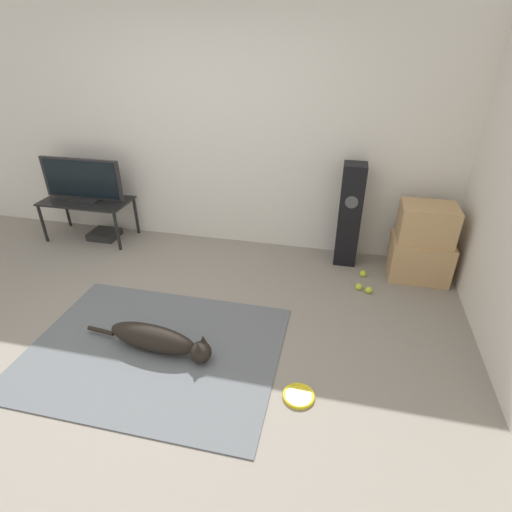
# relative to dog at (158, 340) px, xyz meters

# --- Properties ---
(ground_plane) EXTENTS (12.00, 12.00, 0.00)m
(ground_plane) POSITION_rel_dog_xyz_m (-0.09, -0.08, -0.12)
(ground_plane) COLOR gray
(wall_back) EXTENTS (8.00, 0.06, 2.55)m
(wall_back) POSITION_rel_dog_xyz_m (-0.09, 2.02, 1.16)
(wall_back) COLOR silver
(wall_back) RESTS_ON ground_plane
(area_rug) EXTENTS (1.98, 1.49, 0.01)m
(area_rug) POSITION_rel_dog_xyz_m (-0.05, -0.00, -0.11)
(area_rug) COLOR slate
(area_rug) RESTS_ON ground_plane
(dog) EXTENTS (1.11, 0.26, 0.22)m
(dog) POSITION_rel_dog_xyz_m (0.00, 0.00, 0.00)
(dog) COLOR black
(dog) RESTS_ON area_rug
(frisbee) EXTENTS (0.23, 0.23, 0.03)m
(frisbee) POSITION_rel_dog_xyz_m (1.13, -0.21, -0.10)
(frisbee) COLOR yellow
(frisbee) RESTS_ON ground_plane
(cardboard_box_lower) EXTENTS (0.58, 0.43, 0.41)m
(cardboard_box_lower) POSITION_rel_dog_xyz_m (2.12, 1.63, 0.09)
(cardboard_box_lower) COLOR tan
(cardboard_box_lower) RESTS_ON ground_plane
(cardboard_box_upper) EXTENTS (0.51, 0.38, 0.37)m
(cardboard_box_upper) POSITION_rel_dog_xyz_m (2.11, 1.63, 0.48)
(cardboard_box_upper) COLOR tan
(cardboard_box_upper) RESTS_ON cardboard_box_lower
(floor_speaker) EXTENTS (0.23, 0.23, 1.09)m
(floor_speaker) POSITION_rel_dog_xyz_m (1.38, 1.77, 0.43)
(floor_speaker) COLOR black
(floor_speaker) RESTS_ON ground_plane
(tv_stand) EXTENTS (1.03, 0.51, 0.48)m
(tv_stand) POSITION_rel_dog_xyz_m (-1.64, 1.69, 0.31)
(tv_stand) COLOR black
(tv_stand) RESTS_ON ground_plane
(tv) EXTENTS (0.97, 0.20, 0.49)m
(tv) POSITION_rel_dog_xyz_m (-1.64, 1.69, 0.61)
(tv) COLOR #232326
(tv) RESTS_ON tv_stand
(tennis_ball_by_boxes) EXTENTS (0.07, 0.07, 0.07)m
(tennis_ball_by_boxes) POSITION_rel_dog_xyz_m (1.54, 1.23, -0.08)
(tennis_ball_by_boxes) COLOR #C6E033
(tennis_ball_by_boxes) RESTS_ON ground_plane
(tennis_ball_near_speaker) EXTENTS (0.07, 0.07, 0.07)m
(tennis_ball_near_speaker) POSITION_rel_dog_xyz_m (1.63, 1.19, -0.08)
(tennis_ball_near_speaker) COLOR #C6E033
(tennis_ball_near_speaker) RESTS_ON ground_plane
(tennis_ball_loose_on_carpet) EXTENTS (0.07, 0.07, 0.07)m
(tennis_ball_loose_on_carpet) POSITION_rel_dog_xyz_m (1.58, 1.49, -0.08)
(tennis_ball_loose_on_carpet) COLOR #C6E033
(tennis_ball_loose_on_carpet) RESTS_ON ground_plane
(game_console) EXTENTS (0.33, 0.29, 0.08)m
(game_console) POSITION_rel_dog_xyz_m (-1.50, 1.71, -0.08)
(game_console) COLOR black
(game_console) RESTS_ON ground_plane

